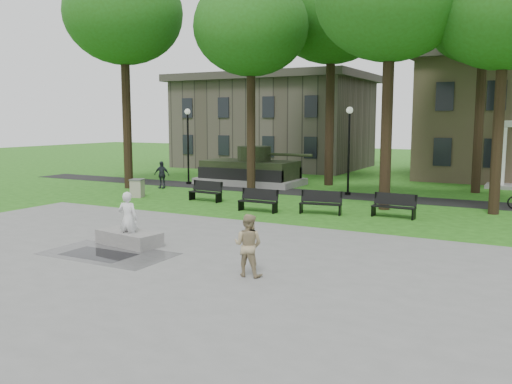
% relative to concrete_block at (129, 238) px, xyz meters
% --- Properties ---
extents(ground, '(120.00, 120.00, 0.00)m').
position_rel_concrete_block_xyz_m(ground, '(1.89, 2.49, -0.24)').
color(ground, '#205313').
rests_on(ground, ground).
extents(plaza, '(22.00, 16.00, 0.02)m').
position_rel_concrete_block_xyz_m(plaza, '(1.89, -2.51, -0.23)').
color(plaza, gray).
rests_on(plaza, ground).
extents(footpath, '(44.00, 2.60, 0.01)m').
position_rel_concrete_block_xyz_m(footpath, '(1.89, 14.49, -0.24)').
color(footpath, black).
rests_on(footpath, ground).
extents(building_left, '(15.00, 10.00, 7.20)m').
position_rel_concrete_block_xyz_m(building_left, '(-9.11, 28.99, 3.35)').
color(building_left, '#4C443D').
rests_on(building_left, ground).
extents(tree_0, '(6.80, 6.80, 12.97)m').
position_rel_concrete_block_xyz_m(tree_0, '(-10.11, 11.49, 9.78)').
color(tree_0, black).
rests_on(tree_0, ground).
extents(tree_1, '(6.20, 6.20, 11.63)m').
position_rel_concrete_block_xyz_m(tree_1, '(-2.61, 12.99, 8.71)').
color(tree_1, black).
rests_on(tree_1, ground).
extents(tree_3, '(6.00, 6.00, 11.19)m').
position_rel_concrete_block_xyz_m(tree_3, '(9.89, 11.99, 8.35)').
color(tree_3, black).
rests_on(tree_3, ground).
extents(tree_4, '(7.20, 7.20, 13.50)m').
position_rel_concrete_block_xyz_m(tree_4, '(-0.11, 18.49, 10.15)').
color(tree_4, black).
rests_on(tree_4, ground).
extents(tree_5, '(6.40, 6.40, 12.44)m').
position_rel_concrete_block_xyz_m(tree_5, '(8.39, 18.99, 9.42)').
color(tree_5, black).
rests_on(tree_5, ground).
extents(lamp_left, '(0.36, 0.36, 4.73)m').
position_rel_concrete_block_xyz_m(lamp_left, '(-8.11, 14.79, 2.55)').
color(lamp_left, black).
rests_on(lamp_left, ground).
extents(lamp_mid, '(0.36, 0.36, 4.73)m').
position_rel_concrete_block_xyz_m(lamp_mid, '(2.39, 14.79, 2.55)').
color(lamp_mid, black).
rests_on(lamp_mid, ground).
extents(tank_monument, '(7.45, 3.40, 2.40)m').
position_rel_concrete_block_xyz_m(tank_monument, '(-4.56, 16.49, 0.61)').
color(tank_monument, gray).
rests_on(tank_monument, ground).
extents(puddle, '(2.20, 1.20, 0.00)m').
position_rel_concrete_block_xyz_m(puddle, '(0.04, -1.43, -0.22)').
color(puddle, black).
rests_on(puddle, plaza).
extents(concrete_block, '(2.32, 1.31, 0.45)m').
position_rel_concrete_block_xyz_m(concrete_block, '(0.00, 0.00, 0.00)').
color(concrete_block, gray).
rests_on(concrete_block, plaza).
extents(skateboard, '(0.79, 0.50, 0.07)m').
position_rel_concrete_block_xyz_m(skateboard, '(0.36, 0.04, -0.19)').
color(skateboard, brown).
rests_on(skateboard, plaza).
extents(skateboarder, '(0.73, 0.57, 1.76)m').
position_rel_concrete_block_xyz_m(skateboarder, '(0.08, -0.13, 0.66)').
color(skateboarder, silver).
rests_on(skateboarder, plaza).
extents(friend_watching, '(0.84, 0.68, 1.63)m').
position_rel_concrete_block_xyz_m(friend_watching, '(5.11, -1.25, 0.59)').
color(friend_watching, tan).
rests_on(friend_watching, plaza).
extents(pedestrian_walker, '(1.01, 0.57, 1.62)m').
position_rel_concrete_block_xyz_m(pedestrian_walker, '(-8.28, 12.30, 0.56)').
color(pedestrian_walker, '#21252C').
rests_on(pedestrian_walker, ground).
extents(park_bench_0, '(1.83, 0.68, 1.00)m').
position_rel_concrete_block_xyz_m(park_bench_0, '(-3.14, 9.28, 0.28)').
color(park_bench_0, black).
rests_on(park_bench_0, ground).
extents(park_bench_1, '(1.80, 0.53, 1.00)m').
position_rel_concrete_block_xyz_m(park_bench_1, '(0.63, 7.77, 0.28)').
color(park_bench_1, black).
rests_on(park_bench_1, ground).
extents(park_bench_2, '(1.85, 0.82, 1.00)m').
position_rel_concrete_block_xyz_m(park_bench_2, '(3.32, 8.47, 0.28)').
color(park_bench_2, black).
rests_on(park_bench_2, ground).
extents(park_bench_3, '(1.82, 0.63, 1.00)m').
position_rel_concrete_block_xyz_m(park_bench_3, '(6.30, 9.12, 0.28)').
color(park_bench_3, black).
rests_on(park_bench_3, ground).
extents(trash_bin, '(0.83, 0.83, 0.96)m').
position_rel_concrete_block_xyz_m(trash_bin, '(-7.09, 8.71, 0.24)').
color(trash_bin, '#A39C86').
rests_on(trash_bin, ground).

